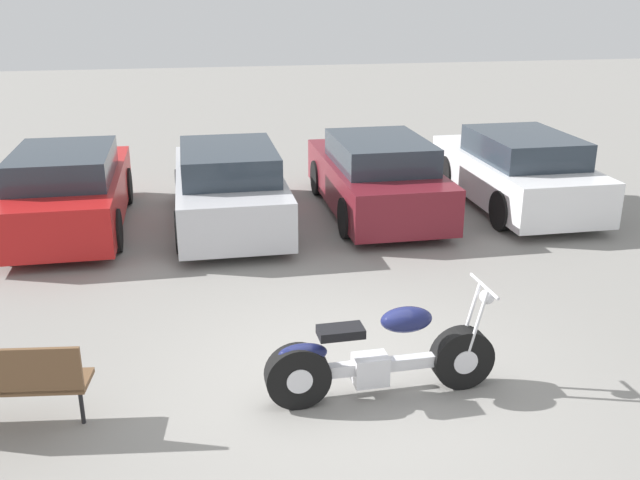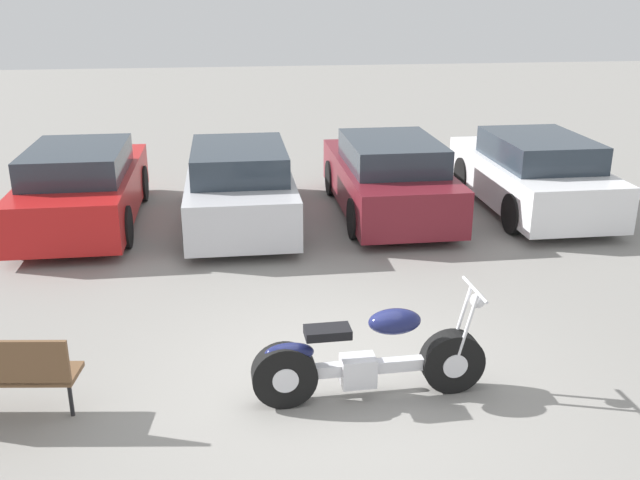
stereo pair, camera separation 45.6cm
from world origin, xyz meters
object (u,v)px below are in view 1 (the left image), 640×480
(parked_car_red, at_px, (68,191))
(motorcycle, at_px, (379,358))
(parked_car_white, at_px, (516,171))
(parked_car_silver, at_px, (229,187))
(parked_car_maroon, at_px, (376,177))

(parked_car_red, bearing_deg, motorcycle, -58.02)
(parked_car_red, distance_m, parked_car_white, 7.84)
(parked_car_silver, bearing_deg, parked_car_white, 1.24)
(motorcycle, distance_m, parked_car_maroon, 6.07)
(parked_car_silver, distance_m, parked_car_maroon, 2.62)
(motorcycle, distance_m, parked_car_silver, 5.77)
(motorcycle, height_order, parked_car_maroon, parked_car_maroon)
(parked_car_maroon, relative_size, parked_car_white, 1.00)
(parked_car_maroon, distance_m, parked_car_white, 2.62)
(parked_car_red, bearing_deg, parked_car_maroon, -0.57)
(parked_car_red, height_order, parked_car_silver, same)
(motorcycle, xyz_separation_m, parked_car_silver, (-1.08, 5.67, 0.25))
(parked_car_red, height_order, parked_car_white, same)
(parked_car_red, relative_size, parked_car_maroon, 1.00)
(parked_car_red, distance_m, parked_car_silver, 2.63)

